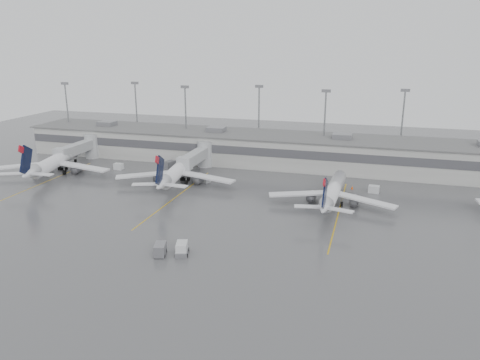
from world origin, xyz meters
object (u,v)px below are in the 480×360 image
(jet_far_left, at_px, (55,161))
(jet_mid_right, at_px, (333,191))
(baggage_tug, at_px, (182,250))
(jet_mid_left, at_px, (177,170))

(jet_far_left, distance_m, jet_mid_right, 70.36)
(jet_far_left, height_order, baggage_tug, jet_far_left)
(jet_mid_left, bearing_deg, baggage_tug, -73.60)
(jet_far_left, relative_size, baggage_tug, 9.36)
(jet_mid_right, height_order, baggage_tug, jet_mid_right)
(jet_far_left, xyz_separation_m, baggage_tug, (49.60, -34.72, -2.60))
(jet_far_left, distance_m, jet_mid_left, 33.32)
(jet_mid_right, distance_m, baggage_tug, 37.06)
(jet_far_left, xyz_separation_m, jet_mid_right, (70.25, -4.01, -0.43))
(jet_mid_right, xyz_separation_m, baggage_tug, (-20.64, -30.71, -2.16))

